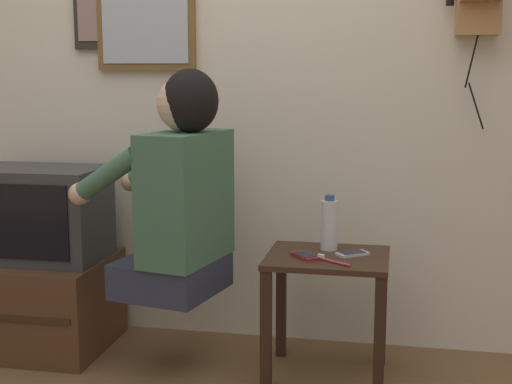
% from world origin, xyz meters
% --- Properties ---
extents(wall_back, '(6.80, 0.05, 2.55)m').
position_xyz_m(wall_back, '(0.00, 1.04, 1.27)').
color(wall_back, silver).
rests_on(wall_back, ground_plane).
extents(side_table, '(0.47, 0.41, 0.50)m').
position_xyz_m(side_table, '(0.46, 0.62, 0.38)').
color(side_table, '#382316').
rests_on(side_table, ground_plane).
extents(person, '(0.60, 0.52, 0.89)m').
position_xyz_m(person, '(-0.12, 0.56, 0.74)').
color(person, '#2D3347').
rests_on(person, ground_plane).
extents(tv_stand, '(0.62, 0.53, 0.40)m').
position_xyz_m(tv_stand, '(-0.83, 0.71, 0.20)').
color(tv_stand, '#51331E').
rests_on(tv_stand, ground_plane).
extents(television, '(0.59, 0.37, 0.40)m').
position_xyz_m(television, '(-0.83, 0.71, 0.60)').
color(television, '#38383A').
rests_on(television, tv_stand).
extents(wall_mirror, '(0.45, 0.04, 0.59)m').
position_xyz_m(wall_mirror, '(-0.40, 1.00, 1.51)').
color(wall_mirror, brown).
extents(cell_phone_held, '(0.12, 0.13, 0.01)m').
position_xyz_m(cell_phone_held, '(0.37, 0.57, 0.51)').
color(cell_phone_held, maroon).
rests_on(cell_phone_held, side_table).
extents(cell_phone_spare, '(0.14, 0.12, 0.01)m').
position_xyz_m(cell_phone_spare, '(0.55, 0.64, 0.51)').
color(cell_phone_spare, silver).
rests_on(cell_phone_spare, side_table).
extents(water_bottle, '(0.07, 0.07, 0.22)m').
position_xyz_m(water_bottle, '(0.45, 0.72, 0.60)').
color(water_bottle, silver).
rests_on(water_bottle, side_table).
extents(toothbrush, '(0.13, 0.10, 0.02)m').
position_xyz_m(toothbrush, '(0.48, 0.52, 0.51)').
color(toothbrush, '#D83F4C').
rests_on(toothbrush, side_table).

